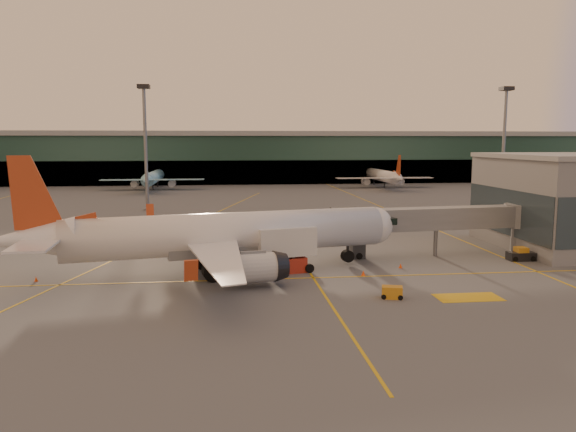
{
  "coord_description": "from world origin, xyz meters",
  "views": [
    {
      "loc": [
        -4.21,
        -51.97,
        14.29
      ],
      "look_at": [
        3.7,
        17.02,
        5.0
      ],
      "focal_mm": 35.0,
      "sensor_mm": 36.0,
      "label": 1
    }
  ],
  "objects": [
    {
      "name": "gpu_cart",
      "position": [
        10.95,
        -3.47,
        0.54
      ],
      "size": [
        2.14,
        1.62,
        1.12
      ],
      "rotation": [
        0.0,
        0.0,
        -0.28
      ],
      "color": "#C48018",
      "rests_on": "ground"
    },
    {
      "name": "distant_aircraft_row",
      "position": [
        -21.0,
        118.0,
        0.0
      ],
      "size": [
        290.0,
        34.0,
        13.0
      ],
      "color": "#84C3DD",
      "rests_on": "ground"
    },
    {
      "name": "jet_bridge",
      "position": [
        23.52,
        14.91,
        4.41
      ],
      "size": [
        27.54,
        6.23,
        6.24
      ],
      "color": "slate",
      "rests_on": "ground"
    },
    {
      "name": "mast_west_near",
      "position": [
        -20.0,
        66.0,
        14.86
      ],
      "size": [
        2.4,
        2.4,
        25.6
      ],
      "color": "slate",
      "rests_on": "ground"
    },
    {
      "name": "cone_tail",
      "position": [
        -23.52,
        6.77,
        0.24
      ],
      "size": [
        0.39,
        0.39,
        0.5
      ],
      "color": "#FF4D0D",
      "rests_on": "ground"
    },
    {
      "name": "ground",
      "position": [
        0.0,
        0.0,
        0.0
      ],
      "size": [
        600.0,
        600.0,
        0.0
      ],
      "primitive_type": "plane",
      "color": "#4C4F54",
      "rests_on": "ground"
    },
    {
      "name": "gate_building",
      "position": [
        41.93,
        17.93,
        6.29
      ],
      "size": [
        18.4,
        22.4,
        12.6
      ],
      "color": "slate",
      "rests_on": "ground"
    },
    {
      "name": "terminal",
      "position": [
        0.0,
        141.79,
        8.76
      ],
      "size": [
        400.0,
        20.0,
        17.6
      ],
      "color": "#19382D",
      "rests_on": "ground"
    },
    {
      "name": "mast_east_near",
      "position": [
        55.0,
        62.0,
        14.86
      ],
      "size": [
        2.4,
        2.4,
        25.6
      ],
      "color": "slate",
      "rests_on": "ground"
    },
    {
      "name": "main_airplane",
      "position": [
        -5.09,
        7.9,
        4.2
      ],
      "size": [
        42.59,
        38.7,
        12.94
      ],
      "rotation": [
        0.0,
        0.0,
        0.2
      ],
      "color": "white",
      "rests_on": "ground"
    },
    {
      "name": "cone_wing_left",
      "position": [
        -6.16,
        26.38,
        0.31
      ],
      "size": [
        0.5,
        0.5,
        0.64
      ],
      "color": "#FF4D0D",
      "rests_on": "ground"
    },
    {
      "name": "pushback_tug",
      "position": [
        31.32,
        10.81,
        0.65
      ],
      "size": [
        3.15,
        1.74,
        1.61
      ],
      "rotation": [
        0.0,
        0.0,
        -0.01
      ],
      "color": "black",
      "rests_on": "ground"
    },
    {
      "name": "cone_fwd",
      "position": [
        10.47,
        5.33,
        0.27
      ],
      "size": [
        0.45,
        0.45,
        0.57
      ],
      "color": "#FF4D0D",
      "rests_on": "ground"
    },
    {
      "name": "cone_nose",
      "position": [
        15.58,
        8.44,
        0.25
      ],
      "size": [
        0.41,
        0.41,
        0.52
      ],
      "color": "#FF4D0D",
      "rests_on": "ground"
    },
    {
      "name": "catering_truck",
      "position": [
        2.44,
        8.06,
        2.84
      ],
      "size": [
        6.92,
        4.24,
        5.0
      ],
      "rotation": [
        0.0,
        0.0,
        0.24
      ],
      "color": "#AC2718",
      "rests_on": "ground"
    },
    {
      "name": "taxi_markings",
      "position": [
        -7.32,
        44.49,
        0.01
      ],
      "size": [
        100.12,
        173.0,
        0.01
      ],
      "color": "gold",
      "rests_on": "ground"
    }
  ]
}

